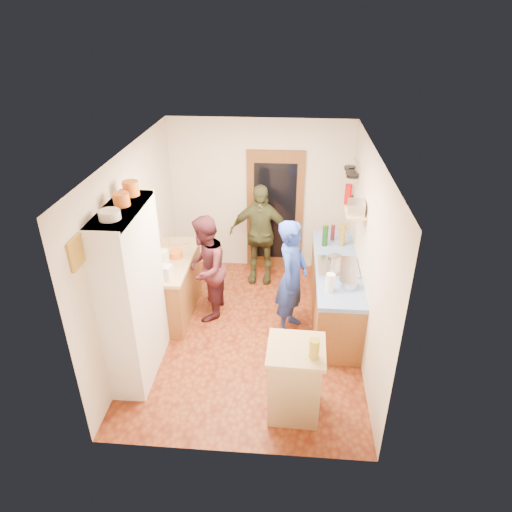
# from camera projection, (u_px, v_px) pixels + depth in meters

# --- Properties ---
(floor) EXTENTS (3.00, 4.00, 0.02)m
(floor) POSITION_uv_depth(u_px,v_px,m) (250.00, 333.00, 6.51)
(floor) COLOR brown
(floor) RESTS_ON ground
(ceiling) EXTENTS (3.00, 4.00, 0.02)m
(ceiling) POSITION_uv_depth(u_px,v_px,m) (248.00, 152.00, 5.27)
(ceiling) COLOR silver
(ceiling) RESTS_ON ground
(wall_back) EXTENTS (3.00, 0.02, 2.60)m
(wall_back) POSITION_uv_depth(u_px,v_px,m) (260.00, 196.00, 7.65)
(wall_back) COLOR beige
(wall_back) RESTS_ON ground
(wall_front) EXTENTS (3.00, 0.02, 2.60)m
(wall_front) POSITION_uv_depth(u_px,v_px,m) (228.00, 356.00, 4.13)
(wall_front) COLOR beige
(wall_front) RESTS_ON ground
(wall_left) EXTENTS (0.02, 4.00, 2.60)m
(wall_left) POSITION_uv_depth(u_px,v_px,m) (135.00, 248.00, 6.00)
(wall_left) COLOR beige
(wall_left) RESTS_ON ground
(wall_right) EXTENTS (0.02, 4.00, 2.60)m
(wall_right) POSITION_uv_depth(u_px,v_px,m) (367.00, 257.00, 5.78)
(wall_right) COLOR beige
(wall_right) RESTS_ON ground
(door_frame) EXTENTS (0.95, 0.06, 2.10)m
(door_frame) POSITION_uv_depth(u_px,v_px,m) (275.00, 212.00, 7.72)
(door_frame) COLOR brown
(door_frame) RESTS_ON ground
(door_glass) EXTENTS (0.70, 0.02, 1.70)m
(door_glass) POSITION_uv_depth(u_px,v_px,m) (275.00, 212.00, 7.69)
(door_glass) COLOR black
(door_glass) RESTS_ON door_frame
(hutch_body) EXTENTS (0.40, 1.20, 2.20)m
(hutch_body) POSITION_uv_depth(u_px,v_px,m) (133.00, 295.00, 5.38)
(hutch_body) COLOR white
(hutch_body) RESTS_ON ground
(hutch_top_shelf) EXTENTS (0.40, 1.14, 0.04)m
(hutch_top_shelf) POSITION_uv_depth(u_px,v_px,m) (120.00, 210.00, 4.86)
(hutch_top_shelf) COLOR white
(hutch_top_shelf) RESTS_ON hutch_body
(plate_stack) EXTENTS (0.22, 0.22, 0.09)m
(plate_stack) POSITION_uv_depth(u_px,v_px,m) (109.00, 215.00, 4.58)
(plate_stack) COLOR white
(plate_stack) RESTS_ON hutch_top_shelf
(orange_pot_a) EXTENTS (0.18, 0.18, 0.14)m
(orange_pot_a) POSITION_uv_depth(u_px,v_px,m) (121.00, 199.00, 4.88)
(orange_pot_a) COLOR orange
(orange_pot_a) RESTS_ON hutch_top_shelf
(orange_pot_b) EXTENTS (0.19, 0.19, 0.16)m
(orange_pot_b) POSITION_uv_depth(u_px,v_px,m) (131.00, 188.00, 5.16)
(orange_pot_b) COLOR orange
(orange_pot_b) RESTS_ON hutch_top_shelf
(left_counter_base) EXTENTS (0.60, 1.40, 0.85)m
(left_counter_base) POSITION_uv_depth(u_px,v_px,m) (172.00, 287.00, 6.79)
(left_counter_base) COLOR brown
(left_counter_base) RESTS_ON ground
(left_counter_top) EXTENTS (0.64, 1.44, 0.05)m
(left_counter_top) POSITION_uv_depth(u_px,v_px,m) (169.00, 261.00, 6.57)
(left_counter_top) COLOR tan
(left_counter_top) RESTS_ON left_counter_base
(toaster) EXTENTS (0.27, 0.20, 0.18)m
(toaster) POSITION_uv_depth(u_px,v_px,m) (163.00, 272.00, 6.06)
(toaster) COLOR white
(toaster) RESTS_ON left_counter_top
(kettle) EXTENTS (0.18, 0.18, 0.19)m
(kettle) POSITION_uv_depth(u_px,v_px,m) (163.00, 257.00, 6.41)
(kettle) COLOR white
(kettle) RESTS_ON left_counter_top
(orange_bowl) EXTENTS (0.22, 0.22, 0.09)m
(orange_bowl) POSITION_uv_depth(u_px,v_px,m) (176.00, 254.00, 6.60)
(orange_bowl) COLOR orange
(orange_bowl) RESTS_ON left_counter_top
(chopping_board) EXTENTS (0.35, 0.29, 0.02)m
(chopping_board) POSITION_uv_depth(u_px,v_px,m) (179.00, 241.00, 7.04)
(chopping_board) COLOR tan
(chopping_board) RESTS_ON left_counter_top
(right_counter_base) EXTENTS (0.60, 2.20, 0.84)m
(right_counter_base) POSITION_uv_depth(u_px,v_px,m) (334.00, 293.00, 6.66)
(right_counter_base) COLOR brown
(right_counter_base) RESTS_ON ground
(right_counter_top) EXTENTS (0.62, 2.22, 0.06)m
(right_counter_top) POSITION_uv_depth(u_px,v_px,m) (337.00, 266.00, 6.45)
(right_counter_top) COLOR #023AB1
(right_counter_top) RESTS_ON right_counter_base
(hob) EXTENTS (0.55, 0.58, 0.04)m
(hob) POSITION_uv_depth(u_px,v_px,m) (338.00, 267.00, 6.32)
(hob) COLOR silver
(hob) RESTS_ON right_counter_top
(pot_on_hob) EXTENTS (0.18, 0.18, 0.12)m
(pot_on_hob) POSITION_uv_depth(u_px,v_px,m) (334.00, 259.00, 6.34)
(pot_on_hob) COLOR silver
(pot_on_hob) RESTS_ON hob
(bottle_a) EXTENTS (0.09, 0.09, 0.33)m
(bottle_a) POSITION_uv_depth(u_px,v_px,m) (325.00, 236.00, 6.86)
(bottle_a) COLOR #143F14
(bottle_a) RESTS_ON right_counter_top
(bottle_b) EXTENTS (0.07, 0.07, 0.25)m
(bottle_b) POSITION_uv_depth(u_px,v_px,m) (333.00, 233.00, 7.05)
(bottle_b) COLOR #591419
(bottle_b) RESTS_ON right_counter_top
(bottle_c) EXTENTS (0.11, 0.11, 0.35)m
(bottle_c) POSITION_uv_depth(u_px,v_px,m) (343.00, 235.00, 6.86)
(bottle_c) COLOR olive
(bottle_c) RESTS_ON right_counter_top
(paper_towel) EXTENTS (0.14, 0.14, 0.25)m
(paper_towel) POSITION_uv_depth(u_px,v_px,m) (330.00, 283.00, 5.76)
(paper_towel) COLOR white
(paper_towel) RESTS_ON right_counter_top
(mixing_bowl) EXTENTS (0.28, 0.28, 0.10)m
(mixing_bowl) POSITION_uv_depth(u_px,v_px,m) (349.00, 283.00, 5.89)
(mixing_bowl) COLOR silver
(mixing_bowl) RESTS_ON right_counter_top
(island_base) EXTENTS (0.57, 0.57, 0.86)m
(island_base) POSITION_uv_depth(u_px,v_px,m) (295.00, 382.00, 5.05)
(island_base) COLOR tan
(island_base) RESTS_ON ground
(island_top) EXTENTS (0.64, 0.64, 0.05)m
(island_top) POSITION_uv_depth(u_px,v_px,m) (296.00, 350.00, 4.83)
(island_top) COLOR tan
(island_top) RESTS_ON island_base
(cutting_board) EXTENTS (0.36, 0.29, 0.02)m
(cutting_board) POSITION_uv_depth(u_px,v_px,m) (292.00, 346.00, 4.88)
(cutting_board) COLOR white
(cutting_board) RESTS_ON island_top
(oil_jar) EXTENTS (0.11, 0.11, 0.22)m
(oil_jar) POSITION_uv_depth(u_px,v_px,m) (314.00, 348.00, 4.65)
(oil_jar) COLOR #AD9E2D
(oil_jar) RESTS_ON island_top
(pan_rail) EXTENTS (0.02, 0.65, 0.02)m
(pan_rail) POSITION_uv_depth(u_px,v_px,m) (356.00, 164.00, 6.77)
(pan_rail) COLOR silver
(pan_rail) RESTS_ON wall_right
(pan_hang_a) EXTENTS (0.18, 0.18, 0.05)m
(pan_hang_a) POSITION_uv_depth(u_px,v_px,m) (352.00, 176.00, 6.68)
(pan_hang_a) COLOR black
(pan_hang_a) RESTS_ON pan_rail
(pan_hang_b) EXTENTS (0.16, 0.16, 0.05)m
(pan_hang_b) POSITION_uv_depth(u_px,v_px,m) (351.00, 173.00, 6.86)
(pan_hang_b) COLOR black
(pan_hang_b) RESTS_ON pan_rail
(pan_hang_c) EXTENTS (0.17, 0.17, 0.05)m
(pan_hang_c) POSITION_uv_depth(u_px,v_px,m) (350.00, 168.00, 7.03)
(pan_hang_c) COLOR black
(pan_hang_c) RESTS_ON pan_rail
(wall_shelf) EXTENTS (0.26, 0.42, 0.03)m
(wall_shelf) POSITION_uv_depth(u_px,v_px,m) (356.00, 213.00, 6.00)
(wall_shelf) COLOR tan
(wall_shelf) RESTS_ON wall_right
(radio) EXTENTS (0.25, 0.32, 0.15)m
(radio) POSITION_uv_depth(u_px,v_px,m) (356.00, 207.00, 5.95)
(radio) COLOR silver
(radio) RESTS_ON wall_shelf
(ext_bracket) EXTENTS (0.06, 0.10, 0.04)m
(ext_bracket) POSITION_uv_depth(u_px,v_px,m) (352.00, 197.00, 7.20)
(ext_bracket) COLOR black
(ext_bracket) RESTS_ON wall_right
(fire_extinguisher) EXTENTS (0.11, 0.11, 0.32)m
(fire_extinguisher) POSITION_uv_depth(u_px,v_px,m) (348.00, 194.00, 7.18)
(fire_extinguisher) COLOR red
(fire_extinguisher) RESTS_ON wall_right
(picture_frame) EXTENTS (0.03, 0.25, 0.30)m
(picture_frame) POSITION_uv_depth(u_px,v_px,m) (76.00, 253.00, 4.28)
(picture_frame) COLOR gold
(picture_frame) RESTS_ON wall_left
(person_hob) EXTENTS (0.57, 0.71, 1.69)m
(person_hob) POSITION_uv_depth(u_px,v_px,m) (293.00, 279.00, 6.19)
(person_hob) COLOR #20389A
(person_hob) RESTS_ON ground
(person_left) EXTENTS (0.63, 0.79, 1.59)m
(person_left) POSITION_uv_depth(u_px,v_px,m) (208.00, 267.00, 6.56)
(person_left) COLOR #471C25
(person_left) RESTS_ON ground
(person_back) EXTENTS (1.01, 0.46, 1.69)m
(person_back) POSITION_uv_depth(u_px,v_px,m) (260.00, 234.00, 7.41)
(person_back) COLOR #373A1F
(person_back) RESTS_ON ground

